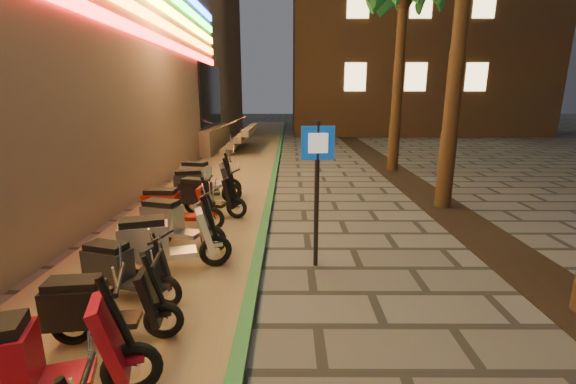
{
  "coord_description": "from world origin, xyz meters",
  "views": [
    {
      "loc": [
        -0.35,
        -2.58,
        2.79
      ],
      "look_at": [
        -0.38,
        3.76,
        1.2
      ],
      "focal_mm": 24.0,
      "sensor_mm": 36.0,
      "label": 1
    }
  ],
  "objects_px": {
    "scooter_4": "(22,363)",
    "scooter_8": "(174,222)",
    "scooter_9": "(174,207)",
    "scooter_11": "(199,185)",
    "scooter_5": "(97,307)",
    "pedestrian_sign": "(317,175)",
    "scooter_7": "(162,242)",
    "scooter_10": "(205,195)",
    "scooter_12": "(204,177)",
    "scooter_6": "(122,269)"
  },
  "relations": [
    {
      "from": "scooter_5",
      "to": "scooter_12",
      "type": "xyz_separation_m",
      "value": [
        -0.24,
        6.79,
        0.09
      ]
    },
    {
      "from": "scooter_5",
      "to": "scooter_9",
      "type": "bearing_deg",
      "value": 86.37
    },
    {
      "from": "scooter_5",
      "to": "scooter_12",
      "type": "distance_m",
      "value": 6.79
    },
    {
      "from": "scooter_7",
      "to": "scooter_10",
      "type": "bearing_deg",
      "value": 71.64
    },
    {
      "from": "pedestrian_sign",
      "to": "scooter_10",
      "type": "height_order",
      "value": "pedestrian_sign"
    },
    {
      "from": "scooter_6",
      "to": "scooter_8",
      "type": "height_order",
      "value": "scooter_8"
    },
    {
      "from": "scooter_7",
      "to": "scooter_8",
      "type": "height_order",
      "value": "scooter_7"
    },
    {
      "from": "pedestrian_sign",
      "to": "scooter_10",
      "type": "xyz_separation_m",
      "value": [
        -2.43,
        2.78,
        -1.06
      ]
    },
    {
      "from": "scooter_12",
      "to": "scooter_11",
      "type": "bearing_deg",
      "value": -70.44
    },
    {
      "from": "pedestrian_sign",
      "to": "scooter_12",
      "type": "xyz_separation_m",
      "value": [
        -2.87,
        4.68,
        -1.01
      ]
    },
    {
      "from": "scooter_11",
      "to": "scooter_6",
      "type": "bearing_deg",
      "value": -102.63
    },
    {
      "from": "scooter_10",
      "to": "scooter_7",
      "type": "bearing_deg",
      "value": -75.56
    },
    {
      "from": "scooter_7",
      "to": "scooter_4",
      "type": "bearing_deg",
      "value": -113.08
    },
    {
      "from": "scooter_5",
      "to": "scooter_10",
      "type": "distance_m",
      "value": 4.9
    },
    {
      "from": "scooter_10",
      "to": "scooter_6",
      "type": "bearing_deg",
      "value": -79.85
    },
    {
      "from": "scooter_8",
      "to": "scooter_10",
      "type": "xyz_separation_m",
      "value": [
        0.16,
        1.99,
        -0.0
      ]
    },
    {
      "from": "scooter_9",
      "to": "scooter_11",
      "type": "bearing_deg",
      "value": 87.98
    },
    {
      "from": "scooter_5",
      "to": "scooter_7",
      "type": "xyz_separation_m",
      "value": [
        0.16,
        1.82,
        0.08
      ]
    },
    {
      "from": "scooter_5",
      "to": "scooter_12",
      "type": "relative_size",
      "value": 0.85
    },
    {
      "from": "scooter_5",
      "to": "pedestrian_sign",
      "type": "bearing_deg",
      "value": 31.45
    },
    {
      "from": "scooter_11",
      "to": "scooter_8",
      "type": "bearing_deg",
      "value": -98.97
    },
    {
      "from": "scooter_6",
      "to": "scooter_11",
      "type": "distance_m",
      "value": 4.82
    },
    {
      "from": "pedestrian_sign",
      "to": "scooter_6",
      "type": "relative_size",
      "value": 1.64
    },
    {
      "from": "pedestrian_sign",
      "to": "scooter_11",
      "type": "distance_m",
      "value": 4.75
    },
    {
      "from": "scooter_7",
      "to": "scooter_10",
      "type": "relative_size",
      "value": 1.06
    },
    {
      "from": "scooter_11",
      "to": "scooter_7",
      "type": "bearing_deg",
      "value": -98.28
    },
    {
      "from": "scooter_8",
      "to": "scooter_11",
      "type": "bearing_deg",
      "value": 110.33
    },
    {
      "from": "scooter_6",
      "to": "scooter_9",
      "type": "xyz_separation_m",
      "value": [
        -0.1,
        2.84,
        0.06
      ]
    },
    {
      "from": "scooter_6",
      "to": "scooter_8",
      "type": "distance_m",
      "value": 1.91
    },
    {
      "from": "scooter_7",
      "to": "scooter_8",
      "type": "xyz_separation_m",
      "value": [
        -0.12,
        1.07,
        -0.03
      ]
    },
    {
      "from": "scooter_10",
      "to": "scooter_4",
      "type": "bearing_deg",
      "value": -77.86
    },
    {
      "from": "scooter_8",
      "to": "scooter_10",
      "type": "height_order",
      "value": "scooter_8"
    },
    {
      "from": "scooter_9",
      "to": "scooter_4",
      "type": "bearing_deg",
      "value": -87.94
    },
    {
      "from": "pedestrian_sign",
      "to": "scooter_12",
      "type": "distance_m",
      "value": 5.58
    },
    {
      "from": "scooter_4",
      "to": "scooter_7",
      "type": "xyz_separation_m",
      "value": [
        0.27,
        2.89,
        -0.02
      ]
    },
    {
      "from": "scooter_4",
      "to": "scooter_5",
      "type": "distance_m",
      "value": 1.08
    },
    {
      "from": "scooter_5",
      "to": "scooter_11",
      "type": "height_order",
      "value": "scooter_11"
    },
    {
      "from": "scooter_7",
      "to": "scooter_8",
      "type": "bearing_deg",
      "value": 78.73
    },
    {
      "from": "scooter_12",
      "to": "scooter_8",
      "type": "bearing_deg",
      "value": -71.15
    },
    {
      "from": "scooter_7",
      "to": "scooter_5",
      "type": "bearing_deg",
      "value": -112.57
    },
    {
      "from": "scooter_8",
      "to": "scooter_10",
      "type": "relative_size",
      "value": 1.01
    },
    {
      "from": "scooter_10",
      "to": "scooter_11",
      "type": "xyz_separation_m",
      "value": [
        -0.35,
        0.93,
        0.03
      ]
    },
    {
      "from": "scooter_5",
      "to": "scooter_8",
      "type": "distance_m",
      "value": 2.9
    },
    {
      "from": "scooter_12",
      "to": "scooter_5",
      "type": "bearing_deg",
      "value": -73.2
    },
    {
      "from": "scooter_9",
      "to": "scooter_12",
      "type": "bearing_deg",
      "value": 90.39
    },
    {
      "from": "scooter_4",
      "to": "scooter_9",
      "type": "distance_m",
      "value": 4.91
    },
    {
      "from": "scooter_6",
      "to": "scooter_9",
      "type": "distance_m",
      "value": 2.84
    },
    {
      "from": "scooter_4",
      "to": "scooter_8",
      "type": "height_order",
      "value": "scooter_4"
    },
    {
      "from": "scooter_5",
      "to": "scooter_11",
      "type": "distance_m",
      "value": 5.82
    },
    {
      "from": "scooter_7",
      "to": "scooter_11",
      "type": "distance_m",
      "value": 4.01
    }
  ]
}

